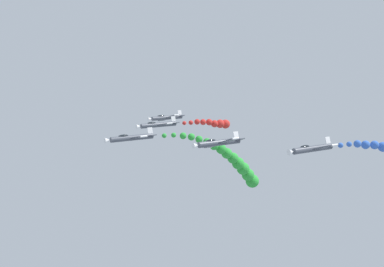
% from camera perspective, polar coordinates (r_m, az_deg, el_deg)
% --- Properties ---
extents(airplane_lead, '(9.40, 10.35, 3.07)m').
position_cam_1_polar(airplane_lead, '(90.91, -7.63, -0.54)').
color(airplane_lead, '#474C56').
extents(smoke_trail_lead, '(9.99, 32.24, 18.10)m').
position_cam_1_polar(smoke_trail_lead, '(112.49, 5.61, -3.94)').
color(smoke_trail_lead, green).
extents(airplane_left_inner, '(9.14, 10.35, 3.53)m').
position_cam_1_polar(airplane_left_inner, '(84.04, 3.34, -1.15)').
color(airplane_left_inner, '#474C56').
extents(airplane_right_inner, '(9.42, 10.35, 3.03)m').
position_cam_1_polar(airplane_right_inner, '(106.61, -4.29, 1.10)').
color(airplane_right_inner, '#474C56').
extents(smoke_trail_right_inner, '(3.51, 15.30, 3.39)m').
position_cam_1_polar(smoke_trail_right_inner, '(116.57, 2.97, 1.28)').
color(smoke_trail_right_inner, red).
extents(airplane_left_outer, '(9.19, 10.35, 3.46)m').
position_cam_1_polar(airplane_left_outer, '(82.54, 14.80, -1.85)').
color(airplane_left_outer, '#474C56').
extents(airplane_right_outer, '(9.29, 10.35, 3.29)m').
position_cam_1_polar(airplane_right_outer, '(122.79, -3.22, 2.00)').
color(airplane_right_outer, '#474C56').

